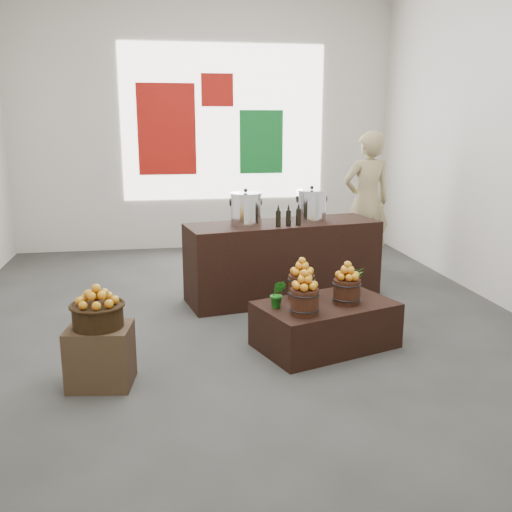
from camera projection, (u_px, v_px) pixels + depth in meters
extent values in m
plane|color=#3D3D3A|center=(235.00, 316.00, 6.09)|extent=(7.00, 7.00, 0.00)
cube|color=beige|center=(205.00, 123.00, 8.98)|extent=(6.00, 0.04, 4.00)
cube|color=white|center=(224.00, 123.00, 9.01)|extent=(3.20, 0.02, 2.40)
cube|color=#A6130C|center=(167.00, 129.00, 8.88)|extent=(0.90, 0.04, 1.40)
cube|color=#106A26|center=(261.00, 142.00, 9.17)|extent=(0.70, 0.04, 1.00)
cube|color=#A6130C|center=(217.00, 90.00, 8.87)|extent=(0.50, 0.04, 0.50)
cube|color=brown|center=(101.00, 356.00, 4.47)|extent=(0.53, 0.46, 0.48)
cylinder|color=black|center=(98.00, 316.00, 4.39)|extent=(0.39, 0.39, 0.18)
cube|color=black|center=(325.00, 325.00, 5.24)|extent=(1.39, 1.10, 0.42)
cylinder|color=#3A1A0F|center=(304.00, 302.00, 4.86)|extent=(0.24, 0.24, 0.22)
cylinder|color=#3A1A0F|center=(347.00, 291.00, 5.16)|extent=(0.24, 0.24, 0.22)
cylinder|color=#3A1A0F|center=(302.00, 287.00, 5.30)|extent=(0.24, 0.24, 0.22)
imported|color=#176615|center=(351.00, 280.00, 5.48)|extent=(0.26, 0.24, 0.26)
imported|color=#176615|center=(278.00, 294.00, 5.03)|extent=(0.17, 0.16, 0.25)
cube|color=black|center=(283.00, 261.00, 6.61)|extent=(2.30, 1.09, 0.90)
cylinder|color=silver|center=(246.00, 210.00, 6.31)|extent=(0.34, 0.34, 0.34)
cylinder|color=silver|center=(311.00, 206.00, 6.58)|extent=(0.34, 0.34, 0.34)
imported|color=#94845A|center=(366.00, 202.00, 7.78)|extent=(0.74, 0.53, 1.91)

